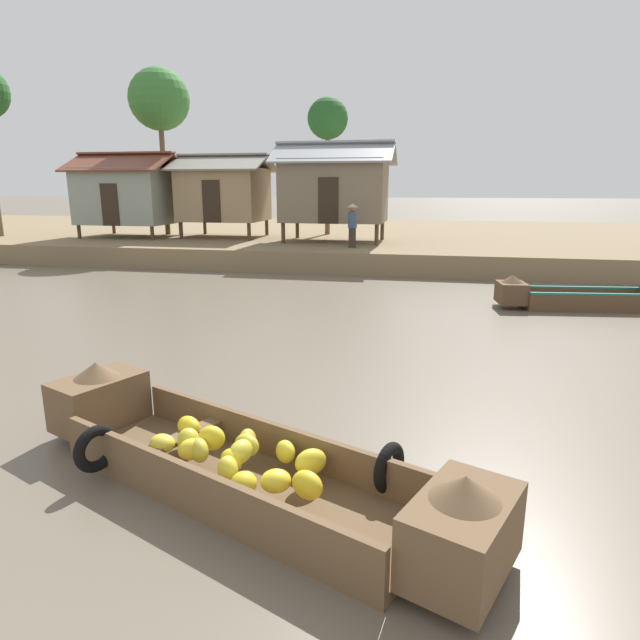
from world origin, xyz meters
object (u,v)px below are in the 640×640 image
object	(u,v)px
stilt_house_left	(129,195)
palm_tree_mid	(159,100)
stilt_house_mid_left	(224,193)
palm_tree_far	(328,121)
fishing_skiff_distant	(585,296)
stilt_house_mid_right	(335,189)
vendor_person	(352,223)
banana_boat	(237,460)

from	to	relation	value
stilt_house_left	palm_tree_mid	xyz separation A→B (m)	(1.05, 1.51, 4.24)
stilt_house_mid_left	palm_tree_far	xyz separation A→B (m)	(4.32, 2.49, 3.28)
fishing_skiff_distant	stilt_house_mid_right	bearing A→B (deg)	134.92
stilt_house_mid_left	vendor_person	distance (m)	7.27
banana_boat	stilt_house_mid_right	world-z (taller)	stilt_house_mid_right
banana_boat	fishing_skiff_distant	xyz separation A→B (m)	(5.80, 10.01, -0.01)
banana_boat	stilt_house_left	world-z (taller)	stilt_house_left
fishing_skiff_distant	banana_boat	bearing A→B (deg)	-120.09
banana_boat	palm_tree_far	size ratio (longest dim) A/B	0.86
fishing_skiff_distant	stilt_house_mid_left	bearing A→B (deg)	145.78
stilt_house_left	vendor_person	size ratio (longest dim) A/B	2.82
banana_boat	palm_tree_far	distance (m)	22.56
banana_boat	stilt_house_mid_right	distance (m)	18.41
fishing_skiff_distant	palm_tree_mid	size ratio (longest dim) A/B	0.59
banana_boat	vendor_person	bearing A→B (deg)	94.13
fishing_skiff_distant	stilt_house_mid_right	size ratio (longest dim) A/B	0.91
banana_boat	stilt_house_mid_left	distance (m)	20.67
stilt_house_mid_left	vendor_person	size ratio (longest dim) A/B	2.58
palm_tree_mid	palm_tree_far	distance (m)	7.87
stilt_house_mid_right	fishing_skiff_distant	bearing A→B (deg)	-45.08
stilt_house_mid_left	palm_tree_mid	size ratio (longest dim) A/B	0.56
palm_tree_far	fishing_skiff_distant	bearing A→B (deg)	-52.05
fishing_skiff_distant	stilt_house_mid_left	distance (m)	16.33
fishing_skiff_distant	palm_tree_far	distance (m)	15.75
fishing_skiff_distant	palm_tree_mid	xyz separation A→B (m)	(-16.66, 9.88, 6.63)
stilt_house_mid_left	palm_tree_far	size ratio (longest dim) A/B	0.67
vendor_person	palm_tree_far	bearing A→B (deg)	109.85
stilt_house_left	vendor_person	xyz separation A→B (m)	(10.77, -2.57, -0.99)
fishing_skiff_distant	stilt_house_left	size ratio (longest dim) A/B	0.96
banana_boat	stilt_house_mid_left	xyz separation A→B (m)	(-7.54, 19.09, 2.45)
banana_boat	palm_tree_mid	distance (m)	23.61
stilt_house_mid_right	palm_tree_mid	world-z (taller)	palm_tree_mid
banana_boat	palm_tree_mid	world-z (taller)	palm_tree_mid
stilt_house_mid_right	palm_tree_far	distance (m)	4.77
banana_boat	fishing_skiff_distant	size ratio (longest dim) A/B	1.21
stilt_house_mid_right	palm_tree_mid	size ratio (longest dim) A/B	0.65
stilt_house_mid_right	vendor_person	bearing A→B (deg)	-64.02
banana_boat	fishing_skiff_distant	bearing A→B (deg)	59.91
banana_boat	palm_tree_mid	bearing A→B (deg)	118.62
stilt_house_mid_left	palm_tree_far	world-z (taller)	palm_tree_far
stilt_house_mid_right	palm_tree_far	world-z (taller)	palm_tree_far
banana_boat	vendor_person	size ratio (longest dim) A/B	3.28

